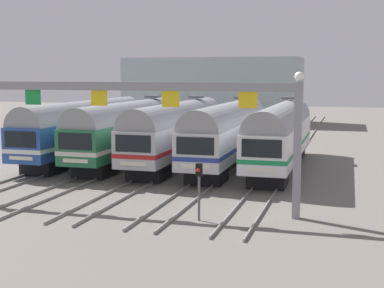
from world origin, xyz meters
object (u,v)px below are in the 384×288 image
Objects in this scene: commuter_train_green at (131,128)px; commuter_train_stainless at (178,129)px; commuter_train_silver at (228,131)px; catenary_gantry at (99,106)px; commuter_train_white at (281,132)px; commuter_train_blue at (85,127)px; yard_signal_mast at (199,180)px.

commuter_train_green is 3.90m from commuter_train_stainless.
catenary_gantry is at bearing -106.12° from commuter_train_silver.
commuter_train_white is at bearing 59.98° from catenary_gantry.
commuter_train_green is at bearing 180.00° from commuter_train_white.
commuter_train_blue is 7.80m from commuter_train_stainless.
yard_signal_mast is (5.85, -1.71, -3.28)m from catenary_gantry.
commuter_train_green reaches higher than commuter_train_blue.
yard_signal_mast is (13.65, -15.20, -0.74)m from commuter_train_blue.
commuter_train_stainless is 3.90m from commuter_train_silver.
commuter_train_green is at bearing 180.00° from commuter_train_silver.
commuter_train_stainless reaches higher than commuter_train_blue.
commuter_train_blue is 15.60m from commuter_train_white.
catenary_gantry reaches higher than commuter_train_white.
catenary_gantry is (-7.80, -13.50, 2.54)m from commuter_train_white.
commuter_train_stainless is (3.90, 0.00, 0.00)m from commuter_train_green.
commuter_train_silver is 15.35m from yard_signal_mast.
commuter_train_silver is (3.90, 0.00, 0.00)m from commuter_train_stainless.
commuter_train_silver is (7.80, 0.00, 0.00)m from commuter_train_green.
commuter_train_white is (3.90, 0.00, 0.00)m from commuter_train_silver.
commuter_train_silver is at bearing 0.02° from commuter_train_blue.
commuter_train_silver reaches higher than commuter_train_blue.
commuter_train_stainless is (7.80, 0.00, 0.00)m from commuter_train_blue.
commuter_train_silver is at bearing 180.00° from commuter_train_white.
commuter_train_stainless is at bearing 111.04° from yard_signal_mast.
commuter_train_stainless is 7.80m from commuter_train_white.
yard_signal_mast is (5.85, -15.21, -0.74)m from commuter_train_stainless.
yard_signal_mast is at bearing -68.96° from commuter_train_stainless.
yard_signal_mast is at bearing -57.33° from commuter_train_green.
catenary_gantry is (-3.90, -13.50, 2.54)m from commuter_train_silver.
commuter_train_silver is 6.50× the size of yard_signal_mast.
catenary_gantry is at bearing -59.97° from commuter_train_blue.
commuter_train_blue reaches higher than yard_signal_mast.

